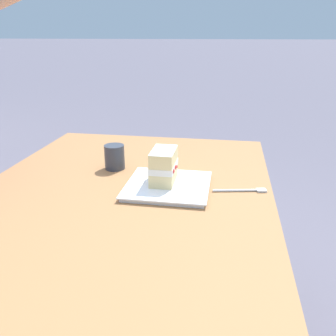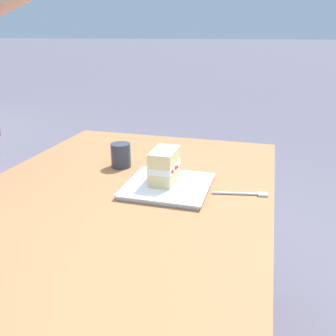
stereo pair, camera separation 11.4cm
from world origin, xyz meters
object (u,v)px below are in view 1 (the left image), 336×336
at_px(patio_table, 109,241).
at_px(dessert_plate, 168,186).
at_px(cake_slice, 164,166).
at_px(dessert_fork, 243,190).
at_px(coffee_cup, 115,157).

relative_size(patio_table, dessert_plate, 5.94).
bearing_deg(patio_table, dessert_plate, -36.55).
height_order(dessert_plate, cake_slice, cake_slice).
height_order(cake_slice, dessert_fork, cake_slice).
height_order(patio_table, dessert_fork, dessert_fork).
distance_m(patio_table, dessert_plate, 0.26).
bearing_deg(dessert_fork, dessert_plate, 93.58).
bearing_deg(dessert_plate, cake_slice, 47.83).
relative_size(patio_table, dessert_fork, 9.25).
relative_size(dessert_plate, cake_slice, 2.05).
distance_m(cake_slice, dessert_fork, 0.26).
height_order(patio_table, coffee_cup, coffee_cup).
xyz_separation_m(patio_table, dessert_fork, (0.20, -0.38, 0.10)).
height_order(dessert_fork, coffee_cup, coffee_cup).
height_order(dessert_plate, dessert_fork, dessert_plate).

